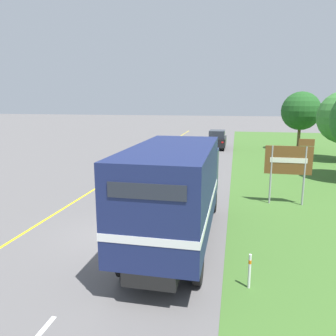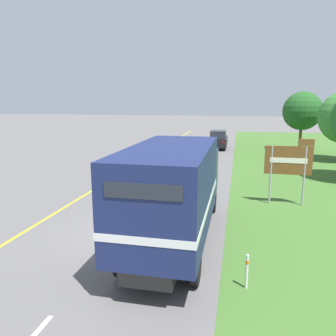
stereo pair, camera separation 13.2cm
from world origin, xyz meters
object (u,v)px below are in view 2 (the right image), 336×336
(horse_trailer_truck, at_px, (175,188))
(delineator_post, at_px, (247,270))
(lead_car_white, at_px, (161,153))
(lead_car_black_ahead, at_px, (218,139))
(highway_sign, at_px, (289,162))
(roadside_tree_far, at_px, (302,111))

(horse_trailer_truck, relative_size, delineator_post, 8.58)
(lead_car_white, relative_size, lead_car_black_ahead, 0.98)
(lead_car_black_ahead, bearing_deg, lead_car_white, -110.19)
(highway_sign, distance_m, delineator_post, 8.10)
(highway_sign, bearing_deg, lead_car_black_ahead, 103.54)
(horse_trailer_truck, xyz_separation_m, highway_sign, (4.36, 5.33, 0.08))
(horse_trailer_truck, distance_m, lead_car_white, 13.92)
(lead_car_white, distance_m, lead_car_black_ahead, 10.66)
(lead_car_white, bearing_deg, lead_car_black_ahead, 69.81)
(highway_sign, bearing_deg, delineator_post, -104.52)
(roadside_tree_far, xyz_separation_m, delineator_post, (-5.63, -26.24, -3.36))
(horse_trailer_truck, xyz_separation_m, lead_car_white, (-3.67, 13.39, -0.98))
(highway_sign, bearing_deg, roadside_tree_far, 78.92)
(lead_car_white, distance_m, highway_sign, 11.42)
(highway_sign, height_order, roadside_tree_far, roadside_tree_far)
(lead_car_white, height_order, highway_sign, highway_sign)
(horse_trailer_truck, bearing_deg, lead_car_black_ahead, 89.98)
(lead_car_black_ahead, xyz_separation_m, delineator_post, (2.36, -25.76, -0.45))
(delineator_post, bearing_deg, horse_trailer_truck, 134.90)
(lead_car_black_ahead, distance_m, delineator_post, 25.87)
(lead_car_white, relative_size, highway_sign, 1.24)
(horse_trailer_truck, distance_m, roadside_tree_far, 25.25)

